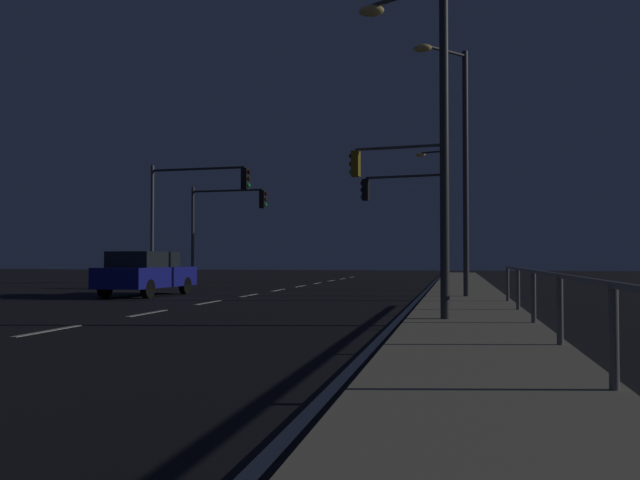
% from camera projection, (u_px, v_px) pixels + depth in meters
% --- Properties ---
extents(ground_plane, '(112.00, 112.00, 0.00)m').
position_uv_depth(ground_plane, '(214.00, 302.00, 20.55)').
color(ground_plane, black).
rests_on(ground_plane, ground).
extents(sidewalk_right, '(2.53, 77.00, 0.14)m').
position_uv_depth(sidewalk_right, '(467.00, 303.00, 19.03)').
color(sidewalk_right, gray).
rests_on(sidewalk_right, ground).
extents(lane_markings_center, '(0.14, 50.00, 0.01)m').
position_uv_depth(lane_markings_center, '(249.00, 295.00, 23.98)').
color(lane_markings_center, silver).
rests_on(lane_markings_center, ground).
extents(lane_edge_line, '(0.14, 53.00, 0.01)m').
position_uv_depth(lane_edge_line, '(422.00, 295.00, 24.23)').
color(lane_edge_line, silver).
rests_on(lane_edge_line, ground).
extents(car, '(2.03, 4.48, 1.57)m').
position_uv_depth(car, '(146.00, 273.00, 23.75)').
color(car, navy).
rests_on(car, ground).
extents(traffic_light_mid_left, '(3.49, 0.68, 5.46)m').
position_uv_depth(traffic_light_mid_left, '(402.00, 185.00, 24.16)').
color(traffic_light_mid_left, '#38383D').
rests_on(traffic_light_mid_left, sidewalk_right).
extents(traffic_light_far_left, '(4.42, 0.55, 5.27)m').
position_uv_depth(traffic_light_far_left, '(225.00, 214.00, 36.42)').
color(traffic_light_far_left, '#38383D').
rests_on(traffic_light_far_left, ground).
extents(traffic_light_near_left, '(3.65, 0.76, 4.99)m').
position_uv_depth(traffic_light_near_left, '(405.00, 205.00, 28.91)').
color(traffic_light_near_left, '#38383D').
rests_on(traffic_light_near_left, sidewalk_right).
extents(traffic_light_near_right, '(4.94, 0.54, 5.68)m').
position_uv_depth(traffic_light_near_right, '(193.00, 199.00, 30.67)').
color(traffic_light_near_right, '#4C4C51').
rests_on(traffic_light_near_right, ground).
extents(street_lamp_across_street, '(1.64, 1.67, 7.78)m').
position_uv_depth(street_lamp_across_street, '(458.00, 148.00, 21.01)').
color(street_lamp_across_street, '#38383D').
rests_on(street_lamp_across_street, sidewalk_right).
extents(street_lamp_corner, '(1.72, 0.71, 7.24)m').
position_uv_depth(street_lamp_corner, '(440.00, 201.00, 36.84)').
color(street_lamp_corner, '#2D3033').
rests_on(street_lamp_corner, sidewalk_right).
extents(street_lamp_far_end, '(1.94, 1.23, 6.85)m').
position_uv_depth(street_lamp_far_end, '(429.00, 111.00, 13.55)').
color(street_lamp_far_end, '#2D3033').
rests_on(street_lamp_far_end, sidewalk_right).
extents(barrier_fence, '(0.09, 19.51, 0.98)m').
position_uv_depth(barrier_fence, '(560.00, 291.00, 9.24)').
color(barrier_fence, '#59595E').
rests_on(barrier_fence, sidewalk_right).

